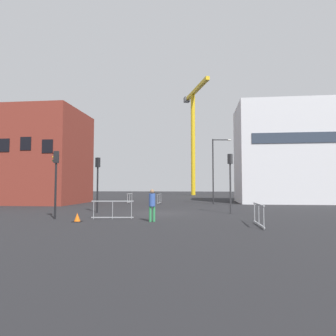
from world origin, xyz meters
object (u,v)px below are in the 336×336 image
(traffic_light_corner, at_px, (98,176))
(pedestrian_walking, at_px, (152,203))
(construction_crane, at_px, (193,126))
(traffic_light_crosswalk, at_px, (230,174))
(traffic_light_far, at_px, (56,173))
(traffic_cone_striped, at_px, (77,218))
(streetlamp_tall, at_px, (215,165))

(traffic_light_corner, bearing_deg, pedestrian_walking, -45.48)
(traffic_light_corner, bearing_deg, construction_crane, 81.88)
(pedestrian_walking, bearing_deg, traffic_light_crosswalk, 48.19)
(traffic_light_far, distance_m, traffic_cone_striped, 3.27)
(construction_crane, bearing_deg, traffic_light_crosswalk, -84.96)
(traffic_light_far, relative_size, traffic_cone_striped, 8.49)
(traffic_light_far, bearing_deg, traffic_light_corner, 76.86)
(traffic_light_corner, xyz_separation_m, traffic_cone_striped, (0.82, -5.43, -2.48))
(traffic_light_crosswalk, bearing_deg, streetlamp_tall, 92.61)
(construction_crane, height_order, traffic_light_far, construction_crane)
(streetlamp_tall, relative_size, traffic_light_crosswalk, 1.67)
(streetlamp_tall, bearing_deg, pedestrian_walking, -104.50)
(traffic_cone_striped, bearing_deg, streetlamp_tall, 63.79)
(streetlamp_tall, distance_m, traffic_light_crosswalk, 11.10)
(traffic_light_corner, xyz_separation_m, traffic_light_far, (-1.01, -4.33, -0.01))
(streetlamp_tall, relative_size, traffic_light_corner, 1.75)
(construction_crane, distance_m, streetlamp_tall, 32.10)
(streetlamp_tall, distance_m, traffic_light_corner, 14.59)
(traffic_light_crosswalk, bearing_deg, traffic_light_far, -156.26)
(pedestrian_walking, bearing_deg, traffic_light_corner, 134.52)
(traffic_light_corner, bearing_deg, traffic_cone_striped, -81.37)
(traffic_light_corner, bearing_deg, traffic_light_crosswalk, 1.92)
(construction_crane, relative_size, traffic_light_corner, 5.52)
(construction_crane, xyz_separation_m, traffic_light_corner, (-5.94, -41.58, -11.76))
(streetlamp_tall, xyz_separation_m, traffic_light_far, (-10.08, -15.66, -1.50))
(traffic_light_corner, bearing_deg, streetlamp_tall, 51.31)
(traffic_light_corner, height_order, traffic_cone_striped, traffic_light_corner)
(streetlamp_tall, xyz_separation_m, traffic_cone_striped, (-8.25, -16.75, -3.97))
(traffic_light_far, bearing_deg, traffic_light_crosswalk, 23.74)
(streetlamp_tall, distance_m, traffic_cone_striped, 19.09)
(streetlamp_tall, xyz_separation_m, traffic_light_crosswalk, (0.50, -11.00, -1.38))
(traffic_cone_striped, bearing_deg, traffic_light_far, 149.21)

